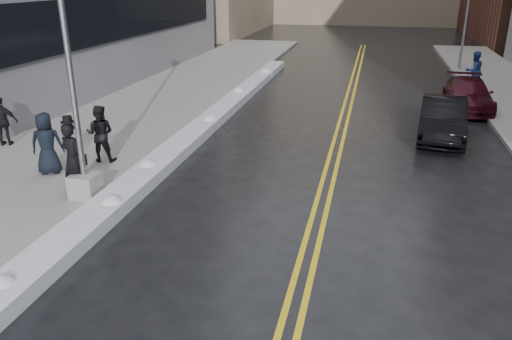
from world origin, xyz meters
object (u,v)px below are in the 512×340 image
Objects in this scene: car_black at (443,119)px; lamppost at (75,104)px; pedestrian_fedora at (73,159)px; pedestrian_c at (47,143)px; pedestrian_b at (100,133)px; pedestrian_d at (3,121)px; traffic_signal at (467,12)px; car_maroon at (468,95)px; pedestrian_east at (474,71)px.

lamppost is at bearing -134.48° from car_black.
pedestrian_fedora reaches higher than pedestrian_c.
lamppost reaches higher than pedestrian_b.
pedestrian_c is 3.48m from pedestrian_d.
traffic_signal is 23.42m from pedestrian_b.
car_maroon is (10.80, 12.22, -1.90)m from lamppost.
lamppost is 4.49× the size of pedestrian_b.
pedestrian_fedora is 2.42m from pedestrian_b.
pedestrian_d is at bearing -156.10° from car_black.
lamppost is 16.42m from car_maroon.
pedestrian_fedora is 1.07× the size of pedestrian_c.
pedestrian_fedora is 16.44m from car_maroon.
pedestrian_c is (-1.50, 1.09, -0.06)m from pedestrian_fedora.
traffic_signal is at bearing -102.10° from pedestrian_fedora.
pedestrian_c is 12.81m from car_black.
pedestrian_east is (13.34, 14.42, 0.06)m from pedestrian_c.
pedestrian_b is at bearing 19.93° from pedestrian_east.
car_maroon is at bearing -161.27° from pedestrian_c.
pedestrian_c reaches higher than car_maroon.
pedestrian_b is at bearing -138.78° from car_maroon.
lamppost is 24.98m from traffic_signal.
car_maroon is at bearing 48.53° from lamppost.
lamppost reaches higher than pedestrian_east.
car_black is (9.61, 7.45, -0.38)m from pedestrian_fedora.
lamppost is 1.27× the size of traffic_signal.
lamppost is 19.47m from pedestrian_east.
car_black is at bearing 39.31° from lamppost.
pedestrian_b is at bearing 153.88° from pedestrian_d.
pedestrian_b reaches higher than car_maroon.
pedestrian_fedora is at bearing 92.20° from pedestrian_b.
pedestrian_d is at bearing -131.25° from traffic_signal.
lamppost reaches higher than car_black.
pedestrian_fedora is at bearing 129.22° from pedestrian_d.
lamppost is 2.68m from pedestrian_c.
pedestrian_east is at bearing -110.42° from pedestrian_fedora.
car_maroon is (15.57, 9.11, -0.31)m from pedestrian_d.
car_black is (10.19, 5.10, -0.30)m from pedestrian_b.
lamppost is at bearing 26.97° from pedestrian_east.
pedestrian_b is 1.56m from pedestrian_c.
lamppost is at bearing 98.73° from pedestrian_b.
car_black reaches higher than car_maroon.
pedestrian_east is (16.27, 12.53, 0.13)m from pedestrian_d.
pedestrian_d is (-4.77, 3.11, -1.59)m from lamppost.
lamppost is 4.07× the size of pedestrian_fedora.
car_black is (9.27, 7.59, -1.83)m from lamppost.
pedestrian_fedora is 1.86m from pedestrian_c.
pedestrian_c is (-0.92, -1.26, 0.02)m from pedestrian_b.
car_black is at bearing -125.26° from pedestrian_fedora.
pedestrian_east is 0.44× the size of car_black.
car_black is (11.11, 6.36, -0.32)m from pedestrian_c.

